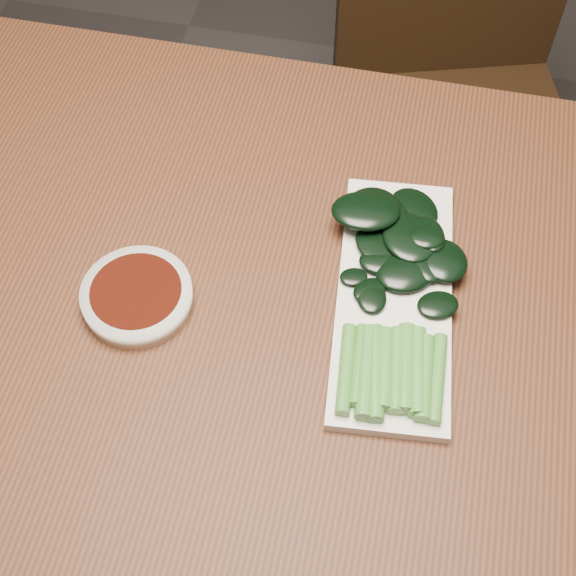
{
  "coord_description": "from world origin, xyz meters",
  "views": [
    {
      "loc": [
        0.13,
        -0.47,
        1.51
      ],
      "look_at": [
        0.02,
        0.02,
        0.76
      ],
      "focal_mm": 50.0,
      "sensor_mm": 36.0,
      "label": 1
    }
  ],
  "objects_px": {
    "serving_plate": "(394,298)",
    "chair_far": "(456,92)",
    "gai_lan": "(395,282)",
    "table": "(267,334)",
    "sauce_bowl": "(137,296)"
  },
  "relations": [
    {
      "from": "serving_plate",
      "to": "chair_far",
      "type": "bearing_deg",
      "value": 85.37
    },
    {
      "from": "table",
      "to": "serving_plate",
      "type": "bearing_deg",
      "value": 12.39
    },
    {
      "from": "chair_far",
      "to": "gai_lan",
      "type": "bearing_deg",
      "value": -112.71
    },
    {
      "from": "chair_far",
      "to": "gai_lan",
      "type": "relative_size",
      "value": 2.78
    },
    {
      "from": "chair_far",
      "to": "table",
      "type": "bearing_deg",
      "value": -123.67
    },
    {
      "from": "gai_lan",
      "to": "table",
      "type": "bearing_deg",
      "value": -163.44
    },
    {
      "from": "table",
      "to": "sauce_bowl",
      "type": "distance_m",
      "value": 0.17
    },
    {
      "from": "serving_plate",
      "to": "gai_lan",
      "type": "xyz_separation_m",
      "value": [
        -0.0,
        0.01,
        0.02
      ]
    },
    {
      "from": "sauce_bowl",
      "to": "serving_plate",
      "type": "relative_size",
      "value": 0.36
    },
    {
      "from": "sauce_bowl",
      "to": "gai_lan",
      "type": "xyz_separation_m",
      "value": [
        0.28,
        0.07,
        0.01
      ]
    },
    {
      "from": "table",
      "to": "gai_lan",
      "type": "xyz_separation_m",
      "value": [
        0.14,
        0.04,
        0.1
      ]
    },
    {
      "from": "chair_far",
      "to": "serving_plate",
      "type": "distance_m",
      "value": 0.7
    },
    {
      "from": "serving_plate",
      "to": "gai_lan",
      "type": "height_order",
      "value": "gai_lan"
    },
    {
      "from": "sauce_bowl",
      "to": "gai_lan",
      "type": "relative_size",
      "value": 0.39
    },
    {
      "from": "chair_far",
      "to": "gai_lan",
      "type": "xyz_separation_m",
      "value": [
        -0.05,
        -0.64,
        0.29
      ]
    }
  ]
}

